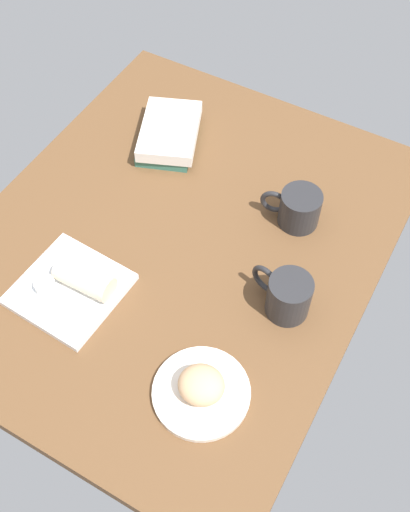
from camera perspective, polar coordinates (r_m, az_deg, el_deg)
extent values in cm
cube|color=brown|center=(142.38, -2.55, 1.32)|extent=(110.00, 90.00, 4.00)
cylinder|color=silver|center=(120.82, -0.35, -12.76)|extent=(19.32, 19.32, 1.40)
ellipsoid|color=tan|center=(117.50, -0.35, -12.06)|extent=(10.23, 10.68, 5.83)
cube|color=white|center=(134.84, -12.64, -3.07)|extent=(22.54, 22.54, 1.60)
cylinder|color=silver|center=(133.93, -14.84, -2.73)|extent=(4.50, 4.50, 2.76)
cylinder|color=#CC6025|center=(133.05, -14.94, -2.48)|extent=(3.69, 3.69, 0.40)
cylinder|color=beige|center=(131.17, -11.27, -2.09)|extent=(6.00, 12.99, 5.85)
cube|color=#387260|center=(160.21, -3.55, 10.80)|extent=(22.15, 19.03, 2.42)
cube|color=silver|center=(158.67, -3.35, 11.70)|extent=(24.77, 21.05, 3.29)
cylinder|color=#262628|center=(141.84, 8.94, 4.44)|extent=(9.57, 9.57, 8.94)
cylinder|color=#A26A49|center=(138.91, 9.14, 5.45)|extent=(7.85, 7.85, 0.40)
torus|color=#262628|center=(142.37, 6.50, 5.11)|extent=(2.31, 6.67, 6.56)
cylinder|color=#262628|center=(126.87, 7.91, -3.83)|extent=(9.31, 9.31, 9.99)
cylinder|color=#A16233|center=(123.17, 8.15, -2.77)|extent=(7.63, 7.63, 0.40)
torus|color=#262628|center=(128.62, 5.74, -2.19)|extent=(2.93, 7.27, 7.20)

